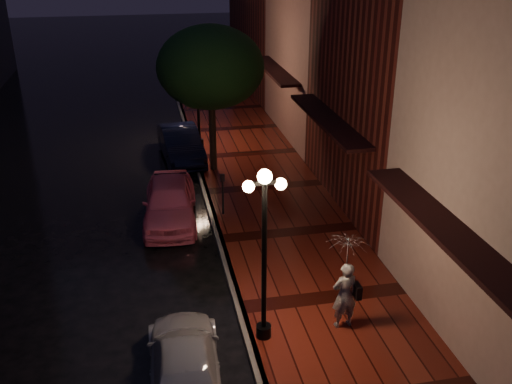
{
  "coord_description": "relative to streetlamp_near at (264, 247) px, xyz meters",
  "views": [
    {
      "loc": [
        -2.02,
        -15.81,
        8.9
      ],
      "look_at": [
        1.29,
        0.6,
        1.4
      ],
      "focal_mm": 40.0,
      "sensor_mm": 36.0,
      "label": 1
    }
  ],
  "objects": [
    {
      "name": "woman_with_umbrella",
      "position": [
        2.0,
        0.03,
        -0.82
      ],
      "size": [
        1.02,
        1.04,
        2.46
      ],
      "rotation": [
        0.0,
        0.0,
        3.25
      ],
      "color": "white",
      "rests_on": "sidewalk"
    },
    {
      "name": "pink_car",
      "position": [
        -1.78,
        6.85,
        -1.86
      ],
      "size": [
        2.07,
        4.44,
        1.47
      ],
      "primitive_type": "imported",
      "rotation": [
        0.0,
        0.0,
        -0.08
      ],
      "color": "#E75F7E",
      "rests_on": "ground"
    },
    {
      "name": "storefront_far",
      "position": [
        6.65,
        15.0,
        1.9
      ],
      "size": [
        5.0,
        8.0,
        9.0
      ],
      "primitive_type": "cube",
      "color": "#8C5951",
      "rests_on": "ground"
    },
    {
      "name": "street_tree",
      "position": [
        0.26,
        10.99,
        1.64
      ],
      "size": [
        4.16,
        4.16,
        5.8
      ],
      "color": "black",
      "rests_on": "sidewalk"
    },
    {
      "name": "storefront_extra",
      "position": [
        6.65,
        25.0,
        2.4
      ],
      "size": [
        5.0,
        12.0,
        10.0
      ],
      "primitive_type": "cube",
      "color": "#511914",
      "rests_on": "ground"
    },
    {
      "name": "ground",
      "position": [
        -0.35,
        5.0,
        -2.6
      ],
      "size": [
        120.0,
        120.0,
        0.0
      ],
      "primitive_type": "plane",
      "color": "black",
      "rests_on": "ground"
    },
    {
      "name": "streetlamp_far",
      "position": [
        0.0,
        14.0,
        0.0
      ],
      "size": [
        0.96,
        0.36,
        4.31
      ],
      "color": "black",
      "rests_on": "sidewalk"
    },
    {
      "name": "streetlamp_near",
      "position": [
        0.0,
        0.0,
        0.0
      ],
      "size": [
        0.96,
        0.36,
        4.31
      ],
      "color": "black",
      "rests_on": "sidewalk"
    },
    {
      "name": "storefront_mid",
      "position": [
        6.65,
        7.0,
        2.9
      ],
      "size": [
        5.0,
        8.0,
        11.0
      ],
      "primitive_type": "cube",
      "color": "#511914",
      "rests_on": "ground"
    },
    {
      "name": "navy_car",
      "position": [
        -0.95,
        12.72,
        -1.88
      ],
      "size": [
        1.9,
        4.48,
        1.44
      ],
      "primitive_type": "imported",
      "rotation": [
        0.0,
        0.0,
        0.09
      ],
      "color": "black",
      "rests_on": "ground"
    },
    {
      "name": "sidewalk",
      "position": [
        1.9,
        5.0,
        -2.53
      ],
      "size": [
        4.5,
        60.0,
        0.15
      ],
      "primitive_type": "cube",
      "color": "#45130C",
      "rests_on": "ground"
    },
    {
      "name": "curb",
      "position": [
        -0.35,
        5.0,
        -2.53
      ],
      "size": [
        0.25,
        60.0,
        0.15
      ],
      "primitive_type": "cube",
      "color": "#595451",
      "rests_on": "ground"
    },
    {
      "name": "parking_meter",
      "position": [
        0.02,
        6.73,
        -1.55
      ],
      "size": [
        0.14,
        0.11,
        1.48
      ],
      "rotation": [
        0.0,
        0.0,
        0.08
      ],
      "color": "black",
      "rests_on": "sidewalk"
    },
    {
      "name": "silver_car",
      "position": [
        -1.96,
        -1.0,
        -2.04
      ],
      "size": [
        1.73,
        3.94,
        1.12
      ],
      "primitive_type": "imported",
      "rotation": [
        0.0,
        0.0,
        3.1
      ],
      "color": "#ADAEB5",
      "rests_on": "ground"
    }
  ]
}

